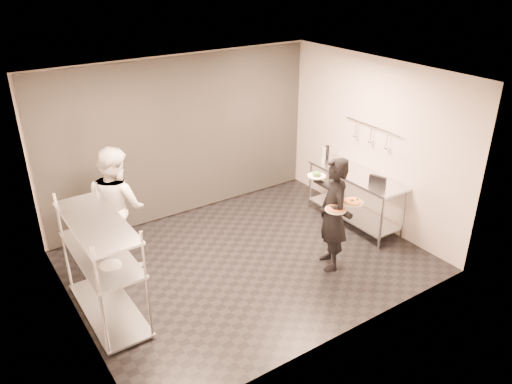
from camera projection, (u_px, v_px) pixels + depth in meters
room_shell at (206, 152)px, 7.88m from camera, size 5.00×4.00×2.80m
pass_rack at (102, 263)px, 6.19m from camera, size 0.60×1.60×1.50m
prep_counter at (355, 190)px, 8.43m from camera, size 0.60×1.80×0.92m
utensil_rail at (371, 135)px, 8.16m from camera, size 0.07×1.20×0.31m
waiter at (333, 215)px, 7.14m from camera, size 0.63×0.74×1.72m
chef at (117, 206)px, 7.25m from camera, size 0.91×1.05×1.83m
pizza_plate_near at (336, 209)px, 6.86m from camera, size 0.30×0.30×0.05m
pizza_plate_far at (353, 202)px, 7.01m from camera, size 0.30×0.30×0.05m
salad_plate at (317, 175)px, 7.10m from camera, size 0.27×0.27×0.07m
pos_monitor at (377, 182)px, 7.78m from camera, size 0.14×0.28×0.20m
bottle_green at (324, 155)px, 8.73m from camera, size 0.07×0.07×0.26m
bottle_clear at (342, 158)px, 8.68m from camera, size 0.05×0.05×0.18m
bottle_dark at (327, 152)px, 8.87m from camera, size 0.07×0.07×0.25m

